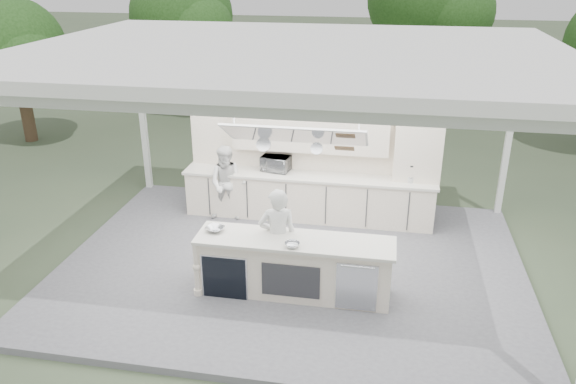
% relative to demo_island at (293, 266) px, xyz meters
% --- Properties ---
extents(ground, '(90.00, 90.00, 0.00)m').
position_rel_demo_island_xyz_m(ground, '(-0.18, 0.91, -0.60)').
color(ground, '#424E36').
rests_on(ground, ground).
extents(stage_deck, '(8.00, 6.00, 0.12)m').
position_rel_demo_island_xyz_m(stage_deck, '(-0.18, 0.91, -0.54)').
color(stage_deck, slate).
rests_on(stage_deck, ground).
extents(tent, '(8.20, 6.20, 3.86)m').
position_rel_demo_island_xyz_m(tent, '(-0.18, 0.90, 3.11)').
color(tent, white).
rests_on(tent, ground).
extents(demo_island, '(3.10, 0.79, 0.95)m').
position_rel_demo_island_xyz_m(demo_island, '(0.00, 0.00, 0.00)').
color(demo_island, white).
rests_on(demo_island, stage_deck).
extents(back_counter, '(5.08, 0.72, 0.95)m').
position_rel_demo_island_xyz_m(back_counter, '(-0.18, 2.81, 0.00)').
color(back_counter, white).
rests_on(back_counter, stage_deck).
extents(back_wall_unit, '(5.05, 0.48, 2.25)m').
position_rel_demo_island_xyz_m(back_wall_unit, '(0.27, 3.03, 0.98)').
color(back_wall_unit, white).
rests_on(back_wall_unit, stage_deck).
extents(tree_cluster, '(19.55, 9.40, 5.85)m').
position_rel_demo_island_xyz_m(tree_cluster, '(-0.34, 10.68, 2.69)').
color(tree_cluster, brown).
rests_on(tree_cluster, ground).
extents(head_chef, '(0.70, 0.55, 1.69)m').
position_rel_demo_island_xyz_m(head_chef, '(-0.29, 0.21, 0.37)').
color(head_chef, silver).
rests_on(head_chef, stage_deck).
extents(sous_chef, '(0.80, 0.64, 1.56)m').
position_rel_demo_island_xyz_m(sous_chef, '(-1.76, 2.46, 0.30)').
color(sous_chef, silver).
rests_on(sous_chef, stage_deck).
extents(toaster_oven, '(0.62, 0.48, 0.31)m').
position_rel_demo_island_xyz_m(toaster_oven, '(-0.87, 2.91, 0.63)').
color(toaster_oven, silver).
rests_on(toaster_oven, back_counter).
extents(bowl_large, '(0.35, 0.35, 0.07)m').
position_rel_demo_island_xyz_m(bowl_large, '(-1.28, 0.07, 0.51)').
color(bowl_large, '#B2B4B9').
rests_on(bowl_large, demo_island).
extents(bowl_small, '(0.24, 0.24, 0.07)m').
position_rel_demo_island_xyz_m(bowl_small, '(0.03, -0.24, 0.51)').
color(bowl_small, silver).
rests_on(bowl_small, demo_island).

